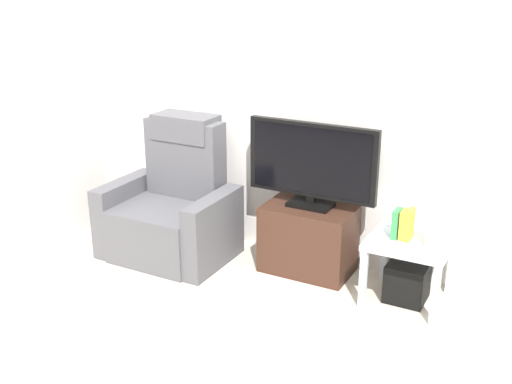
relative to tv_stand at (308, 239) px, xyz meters
The scene contains 12 objects.
ground_plane 0.90m from the tv_stand, 96.54° to the right, with size 6.40×6.40×0.00m, color beige.
wall_back 1.08m from the tv_stand, 110.12° to the left, with size 6.40×0.06×2.60m, color silver.
wall_side 2.40m from the tv_stand, 156.49° to the right, with size 0.06×4.48×2.60m, color silver.
tv_stand is the anchor object (origin of this frame).
television 0.59m from the tv_stand, 90.00° to the left, with size 0.97×0.20×0.63m.
recliner_armchair 1.10m from the tv_stand, 169.45° to the right, with size 0.98×0.78×1.08m.
side_table 0.79m from the tv_stand, ahead, with size 0.54×0.54×0.45m.
subwoofer_box 0.79m from the tv_stand, ahead, with size 0.27×0.27×0.27m, color black.
book_leftmost 0.75m from the tv_stand, ahead, with size 0.04×0.12×0.20m, color #388C4C.
book_middle 0.79m from the tv_stand, ahead, with size 0.04×0.11×0.20m, color gold.
book_rightmost 0.83m from the tv_stand, ahead, with size 0.04×0.12×0.22m, color gold.
game_console 0.98m from the tv_stand, ahead, with size 0.07×0.20×0.26m, color white.
Camera 1 is at (1.75, -3.06, 2.16)m, focal length 43.70 mm.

